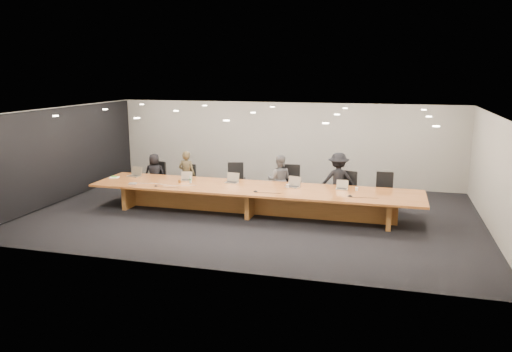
{
  "coord_description": "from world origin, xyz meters",
  "views": [
    {
      "loc": [
        3.54,
        -12.71,
        3.86
      ],
      "look_at": [
        0.0,
        0.3,
        1.0
      ],
      "focal_mm": 35.0,
      "sensor_mm": 36.0,
      "label": 1
    }
  ],
  "objects_px": {
    "laptop_d": "(293,182)",
    "laptop_e": "(342,185)",
    "chair_right": "(346,190)",
    "mic_left": "(156,186)",
    "amber_mug": "(180,181)",
    "person_d": "(338,180)",
    "laptop_a": "(134,172)",
    "mic_center": "(255,191)",
    "paper_cup_far": "(357,189)",
    "paper_cup_near": "(288,186)",
    "laptop_b": "(186,176)",
    "mic_right": "(350,196)",
    "chair_left": "(186,181)",
    "chair_mid_left": "(236,181)",
    "chair_mid_right": "(290,185)",
    "chair_far_left": "(156,178)",
    "laptop_c": "(231,178)",
    "chair_far_right": "(384,192)",
    "conference_table": "(253,195)",
    "av_box": "(133,184)",
    "water_bottle": "(190,179)",
    "person_b": "(187,175)"
  },
  "relations": [
    {
      "from": "paper_cup_far",
      "to": "chair_right",
      "type": "bearing_deg",
      "value": 113.12
    },
    {
      "from": "laptop_b",
      "to": "laptop_d",
      "type": "relative_size",
      "value": 0.87
    },
    {
      "from": "chair_mid_right",
      "to": "laptop_b",
      "type": "relative_size",
      "value": 3.67
    },
    {
      "from": "chair_right",
      "to": "chair_far_left",
      "type": "bearing_deg",
      "value": -161.55
    },
    {
      "from": "paper_cup_near",
      "to": "paper_cup_far",
      "type": "relative_size",
      "value": 1.07
    },
    {
      "from": "chair_far_right",
      "to": "water_bottle",
      "type": "xyz_separation_m",
      "value": [
        -5.3,
        -1.12,
        0.29
      ]
    },
    {
      "from": "laptop_c",
      "to": "av_box",
      "type": "distance_m",
      "value": 2.76
    },
    {
      "from": "laptop_c",
      "to": "amber_mug",
      "type": "bearing_deg",
      "value": -159.65
    },
    {
      "from": "chair_far_left",
      "to": "laptop_c",
      "type": "xyz_separation_m",
      "value": [
        2.82,
        -0.95,
        0.36
      ]
    },
    {
      "from": "laptop_d",
      "to": "paper_cup_far",
      "type": "relative_size",
      "value": 3.94
    },
    {
      "from": "laptop_d",
      "to": "chair_far_right",
      "type": "bearing_deg",
      "value": 35.27
    },
    {
      "from": "av_box",
      "to": "amber_mug",
      "type": "bearing_deg",
      "value": 9.04
    },
    {
      "from": "water_bottle",
      "to": "person_d",
      "type": "bearing_deg",
      "value": 16.82
    },
    {
      "from": "person_b",
      "to": "mic_center",
      "type": "bearing_deg",
      "value": 150.73
    },
    {
      "from": "paper_cup_near",
      "to": "chair_mid_left",
      "type": "bearing_deg",
      "value": 147.78
    },
    {
      "from": "laptop_e",
      "to": "mic_left",
      "type": "height_order",
      "value": "laptop_e"
    },
    {
      "from": "person_d",
      "to": "paper_cup_near",
      "type": "distance_m",
      "value": 1.65
    },
    {
      "from": "chair_left",
      "to": "paper_cup_far",
      "type": "bearing_deg",
      "value": -5.77
    },
    {
      "from": "chair_far_left",
      "to": "laptop_c",
      "type": "height_order",
      "value": "chair_far_left"
    },
    {
      "from": "laptop_a",
      "to": "mic_center",
      "type": "distance_m",
      "value": 4.12
    },
    {
      "from": "amber_mug",
      "to": "person_d",
      "type": "bearing_deg",
      "value": 16.87
    },
    {
      "from": "mic_center",
      "to": "laptop_a",
      "type": "bearing_deg",
      "value": 167.3
    },
    {
      "from": "chair_left",
      "to": "mic_left",
      "type": "height_order",
      "value": "chair_left"
    },
    {
      "from": "chair_far_left",
      "to": "laptop_b",
      "type": "xyz_separation_m",
      "value": [
        1.46,
        -1.01,
        0.35
      ]
    },
    {
      "from": "laptop_e",
      "to": "paper_cup_near",
      "type": "relative_size",
      "value": 3.13
    },
    {
      "from": "av_box",
      "to": "mic_right",
      "type": "relative_size",
      "value": 1.56
    },
    {
      "from": "chair_far_left",
      "to": "laptop_a",
      "type": "xyz_separation_m",
      "value": [
        -0.27,
        -0.89,
        0.36
      ]
    },
    {
      "from": "paper_cup_near",
      "to": "mic_left",
      "type": "bearing_deg",
      "value": -168.11
    },
    {
      "from": "paper_cup_near",
      "to": "person_d",
      "type": "bearing_deg",
      "value": 41.34
    },
    {
      "from": "conference_table",
      "to": "chair_left",
      "type": "relative_size",
      "value": 8.56
    },
    {
      "from": "person_d",
      "to": "laptop_a",
      "type": "relative_size",
      "value": 4.34
    },
    {
      "from": "laptop_d",
      "to": "laptop_e",
      "type": "bearing_deg",
      "value": 19.39
    },
    {
      "from": "chair_right",
      "to": "mic_left",
      "type": "bearing_deg",
      "value": -140.86
    },
    {
      "from": "chair_far_left",
      "to": "laptop_d",
      "type": "bearing_deg",
      "value": 5.48
    },
    {
      "from": "water_bottle",
      "to": "amber_mug",
      "type": "height_order",
      "value": "water_bottle"
    },
    {
      "from": "chair_far_right",
      "to": "laptop_a",
      "type": "xyz_separation_m",
      "value": [
        -7.27,
        -0.73,
        0.34
      ]
    },
    {
      "from": "chair_far_right",
      "to": "person_b",
      "type": "bearing_deg",
      "value": 178.01
    },
    {
      "from": "laptop_d",
      "to": "mic_left",
      "type": "bearing_deg",
      "value": -150.69
    },
    {
      "from": "chair_mid_left",
      "to": "mic_left",
      "type": "bearing_deg",
      "value": -149.06
    },
    {
      "from": "laptop_c",
      "to": "mic_right",
      "type": "xyz_separation_m",
      "value": [
        3.36,
        -0.69,
        -0.12
      ]
    },
    {
      "from": "chair_mid_right",
      "to": "mic_left",
      "type": "distance_m",
      "value": 3.86
    },
    {
      "from": "chair_far_left",
      "to": "chair_right",
      "type": "bearing_deg",
      "value": 16.51
    },
    {
      "from": "mic_right",
      "to": "laptop_a",
      "type": "bearing_deg",
      "value": 173.25
    },
    {
      "from": "laptop_d",
      "to": "laptop_e",
      "type": "height_order",
      "value": "laptop_d"
    },
    {
      "from": "person_d",
      "to": "conference_table",
      "type": "bearing_deg",
      "value": 19.27
    },
    {
      "from": "chair_far_left",
      "to": "chair_mid_left",
      "type": "distance_m",
      "value": 2.64
    },
    {
      "from": "chair_far_left",
      "to": "paper_cup_near",
      "type": "height_order",
      "value": "chair_far_left"
    },
    {
      "from": "laptop_d",
      "to": "amber_mug",
      "type": "height_order",
      "value": "laptop_d"
    },
    {
      "from": "conference_table",
      "to": "amber_mug",
      "type": "distance_m",
      "value": 2.16
    },
    {
      "from": "laptop_c",
      "to": "paper_cup_far",
      "type": "bearing_deg",
      "value": 3.54
    }
  ]
}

